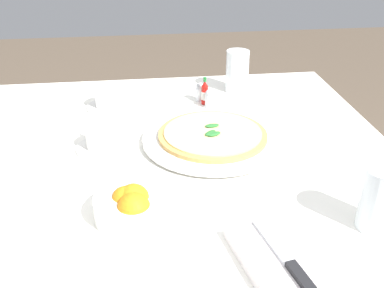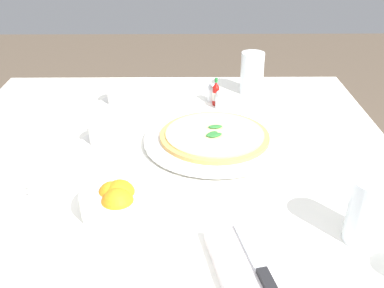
{
  "view_description": "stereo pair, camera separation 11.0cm",
  "coord_description": "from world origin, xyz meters",
  "views": [
    {
      "loc": [
        -0.93,
        0.06,
        1.3
      ],
      "look_at": [
        0.04,
        -0.06,
        0.78
      ],
      "focal_mm": 43.02,
      "sensor_mm": 36.0,
      "label": 1
    },
    {
      "loc": [
        -0.93,
        -0.05,
        1.3
      ],
      "look_at": [
        0.04,
        -0.06,
        0.78
      ],
      "focal_mm": 43.02,
      "sensor_mm": 36.0,
      "label": 2
    }
  ],
  "objects": [
    {
      "name": "pepper_shaker",
      "position": [
        0.29,
        -0.14,
        0.78
      ],
      "size": [
        0.03,
        0.03,
        0.06
      ],
      "color": "white",
      "rests_on": "dining_table"
    },
    {
      "name": "coffee_cup_right_edge",
      "position": [
        0.33,
        0.15,
        0.79
      ],
      "size": [
        0.13,
        0.13,
        0.06
      ],
      "color": "white",
      "rests_on": "dining_table"
    },
    {
      "name": "coffee_cup_center_back",
      "position": [
        -0.2,
        0.3,
        0.79
      ],
      "size": [
        0.13,
        0.13,
        0.06
      ],
      "color": "white",
      "rests_on": "dining_table"
    },
    {
      "name": "water_glass_back_corner",
      "position": [
        -0.29,
        -0.36,
        0.81
      ],
      "size": [
        0.07,
        0.07,
        0.12
      ],
      "color": "white",
      "rests_on": "dining_table"
    },
    {
      "name": "coffee_cup_far_right",
      "position": [
        0.08,
        0.16,
        0.78
      ],
      "size": [
        0.13,
        0.13,
        0.06
      ],
      "color": "white",
      "rests_on": "dining_table"
    },
    {
      "name": "salt_shaker",
      "position": [
        0.35,
        -0.12,
        0.78
      ],
      "size": [
        0.03,
        0.03,
        0.06
      ],
      "color": "white",
      "rests_on": "dining_table"
    },
    {
      "name": "water_glass_far_left",
      "position": [
        0.41,
        -0.24,
        0.82
      ],
      "size": [
        0.07,
        0.07,
        0.13
      ],
      "color": "white",
      "rests_on": "dining_table"
    },
    {
      "name": "napkin_folded",
      "position": [
        -0.38,
        -0.16,
        0.77
      ],
      "size": [
        0.24,
        0.17,
        0.02
      ],
      "rotation": [
        0.0,
        0.0,
        0.19
      ],
      "color": "white",
      "rests_on": "dining_table"
    },
    {
      "name": "pizza_plate",
      "position": [
        0.07,
        -0.11,
        0.77
      ],
      "size": [
        0.35,
        0.35,
        0.02
      ],
      "color": "white",
      "rests_on": "dining_table"
    },
    {
      "name": "hot_sauce_bottle",
      "position": [
        0.32,
        -0.13,
        0.79
      ],
      "size": [
        0.02,
        0.02,
        0.08
      ],
      "color": "#B7140F",
      "rests_on": "dining_table"
    },
    {
      "name": "citrus_bowl",
      "position": [
        -0.21,
        0.09,
        0.79
      ],
      "size": [
        0.15,
        0.15,
        0.07
      ],
      "color": "white",
      "rests_on": "dining_table"
    },
    {
      "name": "dinner_knife",
      "position": [
        -0.38,
        -0.16,
        0.78
      ],
      "size": [
        0.19,
        0.06,
        0.01
      ],
      "rotation": [
        0.0,
        0.0,
        0.21
      ],
      "color": "silver",
      "rests_on": "napkin_folded"
    },
    {
      "name": "pizza",
      "position": [
        0.07,
        -0.11,
        0.78
      ],
      "size": [
        0.27,
        0.27,
        0.02
      ],
      "color": "tan",
      "rests_on": "pizza_plate"
    },
    {
      "name": "dining_table",
      "position": [
        0.0,
        0.0,
        0.62
      ],
      "size": [
        1.11,
        1.11,
        0.76
      ],
      "color": "white",
      "rests_on": "ground_plane"
    }
  ]
}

